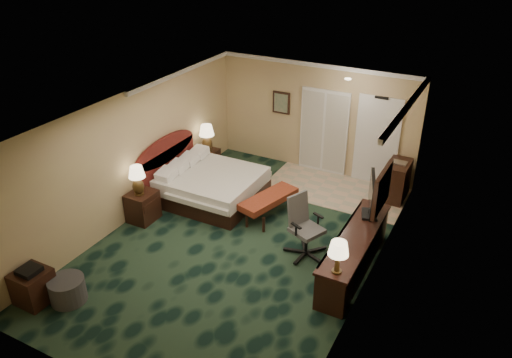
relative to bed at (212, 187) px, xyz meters
The scene contains 26 objects.
floor 1.88m from the bed, 41.31° to the right, with size 5.00×7.50×0.00m, color black.
ceiling 3.02m from the bed, 41.31° to the right, with size 5.00×7.50×0.00m, color white.
wall_back 3.06m from the bed, 61.07° to the left, with size 5.00×0.00×2.70m, color tan.
wall_front 5.27m from the bed, 74.34° to the right, with size 5.00×0.00×2.70m, color tan.
wall_left 1.95m from the bed, 132.03° to the right, with size 0.00×7.50×2.70m, color tan.
wall_right 4.21m from the bed, 17.47° to the right, with size 0.00×7.50×2.70m, color tan.
crown_molding 2.98m from the bed, 41.31° to the right, with size 5.00×7.50×0.10m, color white, non-canonical shape.
tile_patch 2.86m from the bed, 36.11° to the left, with size 3.20×1.70×0.01m, color #B1A88F.
headboard 1.14m from the bed, 167.81° to the right, with size 0.12×2.00×1.40m, color #521B13, non-canonical shape.
entry_door 3.93m from the bed, 40.26° to the left, with size 1.02×0.06×2.18m, color white.
closet_doors 3.07m from the bed, 56.49° to the left, with size 1.20×0.06×2.10m, color #B9B9B9.
wall_art 2.84m from the bed, 78.73° to the left, with size 0.45×0.06×0.55m, color #4B7157.
wall_mirror 4.10m from the bed, ahead, with size 0.05×0.95×0.75m, color white.
bed is the anchor object (origin of this frame).
nightstand_near 1.63m from the bed, 120.65° to the right, with size 0.51×0.58×0.64m, color black.
nightstand_far 1.47m from the bed, 126.20° to the left, with size 0.44×0.50×0.55m, color black.
lamp_near 1.79m from the bed, 119.81° to the right, with size 0.34×0.34×0.63m, color #2F1F11, non-canonical shape.
lamp_far 1.52m from the bed, 126.73° to the left, with size 0.37×0.37×0.69m, color #2F1F11, non-canonical shape.
bed_bench 1.42m from the bed, ahead, with size 0.49×1.40×0.48m, color maroon.
ottoman 3.98m from the bed, 94.73° to the right, with size 0.59×0.59×0.42m, color #303035.
side_table 4.30m from the bed, 100.80° to the right, with size 0.54×0.54×0.58m, color black.
desk 3.73m from the bed, 15.66° to the right, with size 0.56×2.61×0.75m, color black.
tv 3.71m from the bed, ahead, with size 0.08×0.97×0.76m, color black.
desk_lamp 4.26m from the bed, 30.23° to the right, with size 0.32×0.32×0.57m, color #2F1F11, non-canonical shape.
desk_chair 2.84m from the bed, 19.67° to the right, with size 0.69×0.65×1.18m, color #4E4E52, non-canonical shape.
minibar 4.12m from the bed, 28.64° to the left, with size 0.46×0.83×0.87m, color black.
Camera 1 is at (4.01, -6.96, 5.66)m, focal length 35.00 mm.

